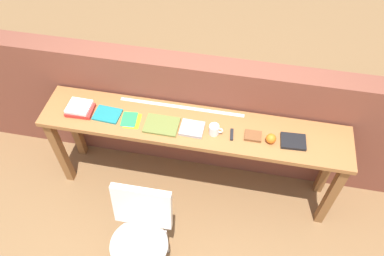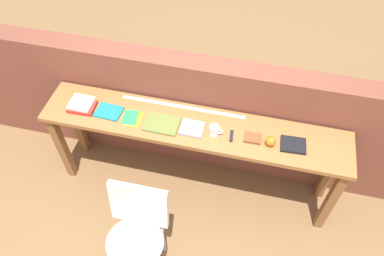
{
  "view_description": "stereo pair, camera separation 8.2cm",
  "coord_description": "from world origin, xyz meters",
  "px_view_note": "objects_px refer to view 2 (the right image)",
  "views": [
    {
      "loc": [
        0.35,
        -1.59,
        3.16
      ],
      "look_at": [
        0.0,
        0.25,
        0.9
      ],
      "focal_mm": 35.0,
      "sensor_mm": 36.0,
      "label": 1
    },
    {
      "loc": [
        0.43,
        -1.57,
        3.16
      ],
      "look_at": [
        0.0,
        0.25,
        0.9
      ],
      "focal_mm": 35.0,
      "sensor_mm": 36.0,
      "label": 2
    }
  ],
  "objects_px": {
    "chair_white_moulded": "(136,230)",
    "pamphlet_pile_colourful": "(131,118)",
    "leather_journal_brown": "(253,138)",
    "book_open_centre": "(162,124)",
    "multitool_folded": "(231,136)",
    "book_repair_rightmost": "(293,145)",
    "sports_ball_small": "(271,141)",
    "magazine_cycling": "(109,112)",
    "mug": "(214,130)",
    "book_stack_leftmost": "(82,105)"
  },
  "relations": [
    {
      "from": "mug",
      "to": "leather_journal_brown",
      "type": "xyz_separation_m",
      "value": [
        0.3,
        0.02,
        -0.03
      ]
    },
    {
      "from": "book_stack_leftmost",
      "to": "sports_ball_small",
      "type": "relative_size",
      "value": 2.78
    },
    {
      "from": "book_open_centre",
      "to": "book_repair_rightmost",
      "type": "relative_size",
      "value": 1.42
    },
    {
      "from": "chair_white_moulded",
      "to": "pamphlet_pile_colourful",
      "type": "distance_m",
      "value": 0.88
    },
    {
      "from": "magazine_cycling",
      "to": "mug",
      "type": "xyz_separation_m",
      "value": [
        0.88,
        -0.03,
        0.04
      ]
    },
    {
      "from": "leather_journal_brown",
      "to": "book_stack_leftmost",
      "type": "bearing_deg",
      "value": 179.37
    },
    {
      "from": "magazine_cycling",
      "to": "book_open_centre",
      "type": "bearing_deg",
      "value": 0.22
    },
    {
      "from": "multitool_folded",
      "to": "book_open_centre",
      "type": "bearing_deg",
      "value": -179.16
    },
    {
      "from": "magazine_cycling",
      "to": "book_repair_rightmost",
      "type": "xyz_separation_m",
      "value": [
        1.49,
        -0.0,
        0.0
      ]
    },
    {
      "from": "chair_white_moulded",
      "to": "book_open_centre",
      "type": "height_order",
      "value": "book_open_centre"
    },
    {
      "from": "book_repair_rightmost",
      "to": "magazine_cycling",
      "type": "bearing_deg",
      "value": 176.81
    },
    {
      "from": "mug",
      "to": "sports_ball_small",
      "type": "bearing_deg",
      "value": -0.13
    },
    {
      "from": "book_stack_leftmost",
      "to": "mug",
      "type": "relative_size",
      "value": 1.99
    },
    {
      "from": "book_stack_leftmost",
      "to": "sports_ball_small",
      "type": "xyz_separation_m",
      "value": [
        1.55,
        -0.03,
        0.01
      ]
    },
    {
      "from": "sports_ball_small",
      "to": "multitool_folded",
      "type": "bearing_deg",
      "value": 178.29
    },
    {
      "from": "book_open_centre",
      "to": "leather_journal_brown",
      "type": "xyz_separation_m",
      "value": [
        0.72,
        0.02,
        0.0
      ]
    },
    {
      "from": "sports_ball_small",
      "to": "book_stack_leftmost",
      "type": "bearing_deg",
      "value": 178.94
    },
    {
      "from": "sports_ball_small",
      "to": "book_repair_rightmost",
      "type": "distance_m",
      "value": 0.18
    },
    {
      "from": "pamphlet_pile_colourful",
      "to": "book_open_centre",
      "type": "distance_m",
      "value": 0.26
    },
    {
      "from": "mug",
      "to": "book_repair_rightmost",
      "type": "distance_m",
      "value": 0.61
    },
    {
      "from": "chair_white_moulded",
      "to": "pamphlet_pile_colourful",
      "type": "xyz_separation_m",
      "value": [
        -0.26,
        0.76,
        0.36
      ]
    },
    {
      "from": "book_open_centre",
      "to": "mug",
      "type": "height_order",
      "value": "mug"
    },
    {
      "from": "chair_white_moulded",
      "to": "multitool_folded",
      "type": "xyz_separation_m",
      "value": [
        0.56,
        0.76,
        0.36
      ]
    },
    {
      "from": "book_open_centre",
      "to": "magazine_cycling",
      "type": "bearing_deg",
      "value": 176.98
    },
    {
      "from": "chair_white_moulded",
      "to": "book_repair_rightmost",
      "type": "bearing_deg",
      "value": 36.85
    },
    {
      "from": "pamphlet_pile_colourful",
      "to": "multitool_folded",
      "type": "height_order",
      "value": "multitool_folded"
    },
    {
      "from": "book_stack_leftmost",
      "to": "multitool_folded",
      "type": "height_order",
      "value": "book_stack_leftmost"
    },
    {
      "from": "book_open_centre",
      "to": "book_repair_rightmost",
      "type": "height_order",
      "value": "book_repair_rightmost"
    },
    {
      "from": "book_open_centre",
      "to": "sports_ball_small",
      "type": "relative_size",
      "value": 3.43
    },
    {
      "from": "pamphlet_pile_colourful",
      "to": "leather_journal_brown",
      "type": "distance_m",
      "value": 0.98
    },
    {
      "from": "chair_white_moulded",
      "to": "pamphlet_pile_colourful",
      "type": "relative_size",
      "value": 5.13
    },
    {
      "from": "sports_ball_small",
      "to": "pamphlet_pile_colourful",
      "type": "bearing_deg",
      "value": 179.55
    },
    {
      "from": "pamphlet_pile_colourful",
      "to": "sports_ball_small",
      "type": "bearing_deg",
      "value": -0.45
    },
    {
      "from": "magazine_cycling",
      "to": "book_stack_leftmost",
      "type": "bearing_deg",
      "value": -176.66
    },
    {
      "from": "sports_ball_small",
      "to": "mug",
      "type": "bearing_deg",
      "value": 179.87
    },
    {
      "from": "multitool_folded",
      "to": "book_repair_rightmost",
      "type": "distance_m",
      "value": 0.47
    },
    {
      "from": "pamphlet_pile_colourful",
      "to": "sports_ball_small",
      "type": "distance_m",
      "value": 1.12
    },
    {
      "from": "book_stack_leftmost",
      "to": "mug",
      "type": "bearing_deg",
      "value": -1.42
    },
    {
      "from": "magazine_cycling",
      "to": "mug",
      "type": "distance_m",
      "value": 0.88
    },
    {
      "from": "pamphlet_pile_colourful",
      "to": "multitool_folded",
      "type": "relative_size",
      "value": 1.58
    },
    {
      "from": "magazine_cycling",
      "to": "sports_ball_small",
      "type": "distance_m",
      "value": 1.32
    },
    {
      "from": "leather_journal_brown",
      "to": "book_repair_rightmost",
      "type": "bearing_deg",
      "value": 0.39
    },
    {
      "from": "leather_journal_brown",
      "to": "mug",
      "type": "bearing_deg",
      "value": -176.26
    },
    {
      "from": "leather_journal_brown",
      "to": "book_open_centre",
      "type": "bearing_deg",
      "value": -178.64
    },
    {
      "from": "multitool_folded",
      "to": "sports_ball_small",
      "type": "xyz_separation_m",
      "value": [
        0.3,
        -0.01,
        0.03
      ]
    },
    {
      "from": "chair_white_moulded",
      "to": "pamphlet_pile_colourful",
      "type": "height_order",
      "value": "chair_white_moulded"
    },
    {
      "from": "pamphlet_pile_colourful",
      "to": "leather_journal_brown",
      "type": "relative_size",
      "value": 1.34
    },
    {
      "from": "pamphlet_pile_colourful",
      "to": "book_repair_rightmost",
      "type": "relative_size",
      "value": 0.91
    },
    {
      "from": "book_stack_leftmost",
      "to": "multitool_folded",
      "type": "bearing_deg",
      "value": -0.9
    },
    {
      "from": "magazine_cycling",
      "to": "sports_ball_small",
      "type": "relative_size",
      "value": 2.69
    }
  ]
}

